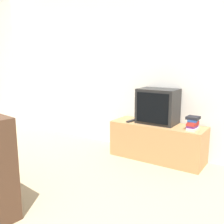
# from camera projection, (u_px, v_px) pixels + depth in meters

# --- Properties ---
(wall_back) EXTENTS (9.00, 0.06, 2.60)m
(wall_back) POSITION_uv_depth(u_px,v_px,m) (142.00, 66.00, 3.97)
(wall_back) COLOR white
(wall_back) RESTS_ON ground_plane
(tv_stand) EXTENTS (1.32, 0.46, 0.51)m
(tv_stand) POSITION_uv_depth(u_px,v_px,m) (157.00, 141.00, 3.72)
(tv_stand) COLOR tan
(tv_stand) RESTS_ON ground_plane
(television) EXTENTS (0.54, 0.38, 0.49)m
(television) POSITION_uv_depth(u_px,v_px,m) (158.00, 106.00, 3.67)
(television) COLOR black
(television) RESTS_ON tv_stand
(book_stack) EXTENTS (0.16, 0.21, 0.18)m
(book_stack) POSITION_uv_depth(u_px,v_px,m) (193.00, 123.00, 3.34)
(book_stack) COLOR silver
(book_stack) RESTS_ON tv_stand
(remote_on_stand) EXTENTS (0.07, 0.20, 0.02)m
(remote_on_stand) POSITION_uv_depth(u_px,v_px,m) (131.00, 121.00, 3.81)
(remote_on_stand) COLOR #2D2D2D
(remote_on_stand) RESTS_ON tv_stand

